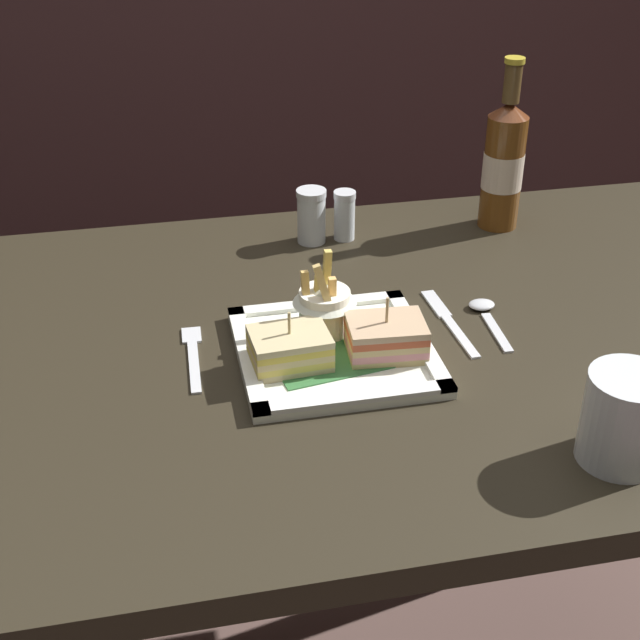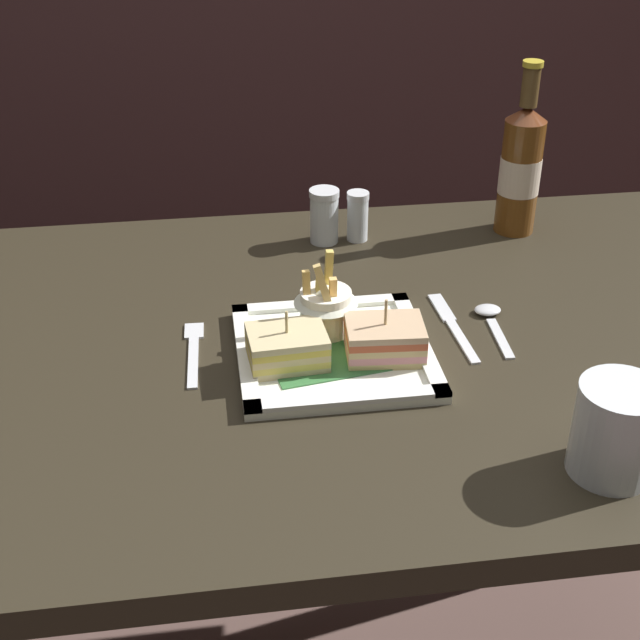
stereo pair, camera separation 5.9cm
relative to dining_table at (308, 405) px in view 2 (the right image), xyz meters
The scene contains 12 objects.
dining_table is the anchor object (origin of this frame).
square_plate 0.12m from the dining_table, 58.40° to the right, with size 0.23×0.23×0.02m.
sandwich_half_left 0.15m from the dining_table, 116.37° to the right, with size 0.10×0.07×0.07m.
sandwich_half_right 0.17m from the dining_table, 36.92° to the right, with size 0.10×0.07×0.08m.
fries_cup 0.15m from the dining_table, ahead, with size 0.08×0.08×0.11m.
beer_bottle 0.50m from the dining_table, 37.25° to the left, with size 0.06×0.06×0.26m.
water_glass 0.42m from the dining_table, 47.00° to the right, with size 0.09×0.09×0.10m.
fork 0.18m from the dining_table, behind, with size 0.03×0.15×0.00m.
knife 0.22m from the dining_table, ahead, with size 0.02×0.17×0.00m.
spoon 0.27m from the dining_table, ahead, with size 0.03×0.12×0.01m.
salt_shaker 0.32m from the dining_table, 77.29° to the left, with size 0.05×0.05×0.08m.
pepper_shaker 0.33m from the dining_table, 67.69° to the left, with size 0.03×0.03×0.08m.
Camera 2 is at (-0.12, -0.94, 1.35)m, focal length 49.97 mm.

